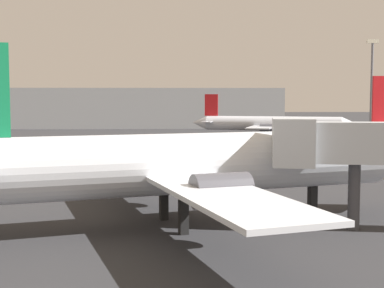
% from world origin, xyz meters
% --- Properties ---
extents(airplane_at_gate, '(33.63, 29.69, 10.65)m').
position_xyz_m(airplane_at_gate, '(3.17, 20.20, 3.77)').
color(airplane_at_gate, silver).
rests_on(airplane_at_gate, ground_plane).
extents(airplane_distant, '(29.82, 22.74, 8.52)m').
position_xyz_m(airplane_distant, '(20.47, 87.44, 3.10)').
color(airplane_distant, silver).
rests_on(airplane_distant, ground_plane).
extents(light_mast_right, '(2.40, 0.50, 19.69)m').
position_xyz_m(light_mast_right, '(43.06, 98.25, 11.11)').
color(light_mast_right, slate).
rests_on(light_mast_right, ground_plane).
extents(terminal_building, '(75.79, 21.33, 10.40)m').
position_xyz_m(terminal_building, '(-6.57, 137.66, 5.20)').
color(terminal_building, '#999EA3').
rests_on(terminal_building, ground_plane).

